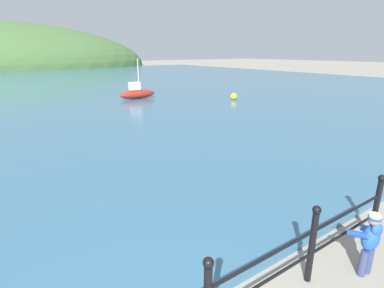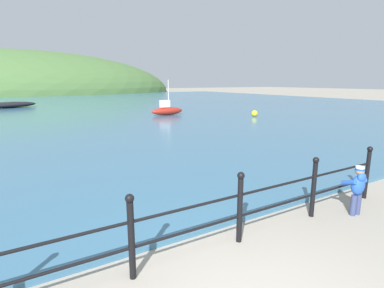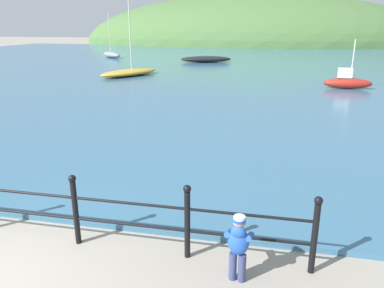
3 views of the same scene
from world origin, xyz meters
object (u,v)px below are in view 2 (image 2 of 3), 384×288
mooring_buoy (255,113)px  child_in_coat (358,186)px  boat_nearest_quay (10,105)px  boat_twin_mast (167,110)px

mooring_buoy → child_in_coat: bearing=-125.5°
boat_nearest_quay → boat_twin_mast: 16.85m
boat_nearest_quay → mooring_buoy: boat_nearest_quay is taller
boat_nearest_quay → mooring_buoy: 23.23m
boat_twin_mast → mooring_buoy: boat_twin_mast is taller
boat_twin_mast → boat_nearest_quay: bearing=127.2°
child_in_coat → boat_nearest_quay: bearing=100.8°
boat_nearest_quay → boat_twin_mast: bearing=-52.8°
boat_twin_mast → child_in_coat: bearing=-104.1°
child_in_coat → boat_twin_mast: bearing=75.9°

